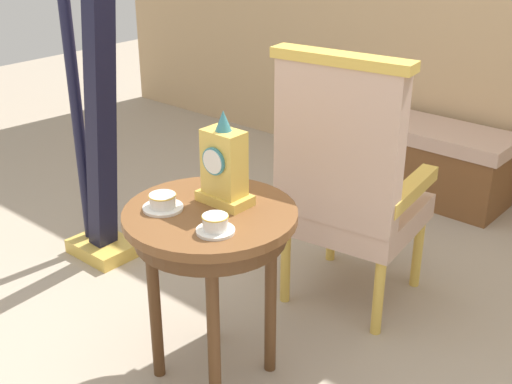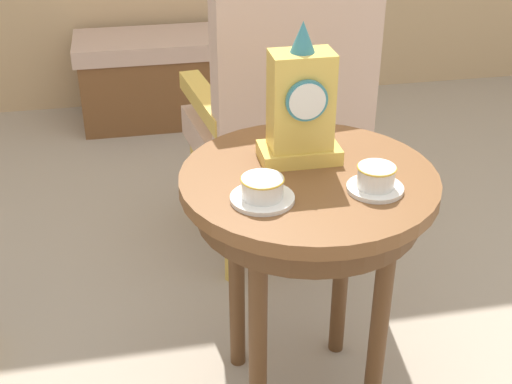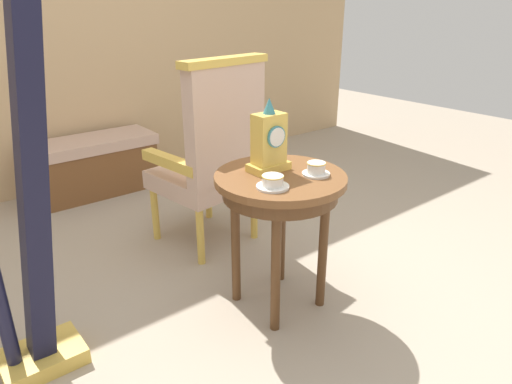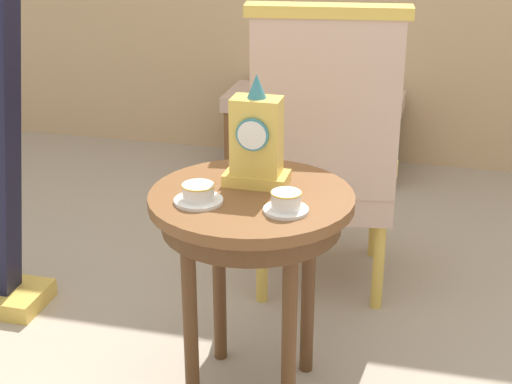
% 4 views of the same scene
% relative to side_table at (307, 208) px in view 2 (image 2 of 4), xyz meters
% --- Properties ---
extents(ground_plane, '(10.00, 10.00, 0.00)m').
position_rel_side_table_xyz_m(ground_plane, '(-0.09, 0.05, -0.59)').
color(ground_plane, tan).
extents(side_table, '(0.60, 0.60, 0.68)m').
position_rel_side_table_xyz_m(side_table, '(0.00, 0.00, 0.00)').
color(side_table, brown).
rests_on(side_table, ground).
extents(teacup_left, '(0.14, 0.14, 0.06)m').
position_rel_side_table_xyz_m(teacup_left, '(-0.13, -0.10, 0.12)').
color(teacup_left, white).
rests_on(teacup_left, side_table).
extents(teacup_right, '(0.13, 0.13, 0.06)m').
position_rel_side_table_xyz_m(teacup_right, '(0.12, -0.10, 0.12)').
color(teacup_right, white).
rests_on(teacup_right, side_table).
extents(mantel_clock, '(0.19, 0.11, 0.34)m').
position_rel_side_table_xyz_m(mantel_clock, '(-0.00, 0.08, 0.23)').
color(mantel_clock, gold).
rests_on(mantel_clock, side_table).
extents(armchair, '(0.61, 0.60, 1.14)m').
position_rel_side_table_xyz_m(armchair, '(0.10, 0.70, -0.00)').
color(armchair, '#CCA893').
rests_on(armchair, ground).
extents(window_bench, '(0.94, 0.40, 0.44)m').
position_rel_side_table_xyz_m(window_bench, '(-0.17, 2.00, -0.37)').
color(window_bench, '#CCA893').
rests_on(window_bench, ground).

